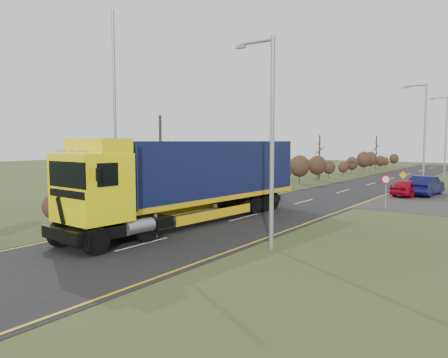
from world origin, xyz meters
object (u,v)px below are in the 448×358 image
car_red_hatchback (410,188)px  speed_sign (386,185)px  lorry (194,176)px  streetlight_near (270,134)px  car_blue_sedan (426,186)px

car_red_hatchback → speed_sign: 7.41m
lorry → streetlight_near: (5.99, -2.48, 2.12)m
car_red_hatchback → speed_sign: (0.11, -7.36, 0.82)m
streetlight_near → speed_sign: (0.92, 13.84, -3.16)m
speed_sign → car_blue_sedan: bearing=84.5°
streetlight_near → lorry: bearing=157.5°
lorry → car_blue_sedan: bearing=73.0°
car_red_hatchback → streetlight_near: 21.59m
car_red_hatchback → car_blue_sedan: size_ratio=0.85×
car_blue_sedan → streetlight_near: 22.91m
car_blue_sedan → speed_sign: (-0.83, -8.67, 0.73)m
lorry → car_blue_sedan: lorry is taller
car_blue_sedan → car_red_hatchback: bearing=59.8°
streetlight_near → speed_sign: size_ratio=3.89×
lorry → car_red_hatchback: (6.79, 18.73, -1.86)m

